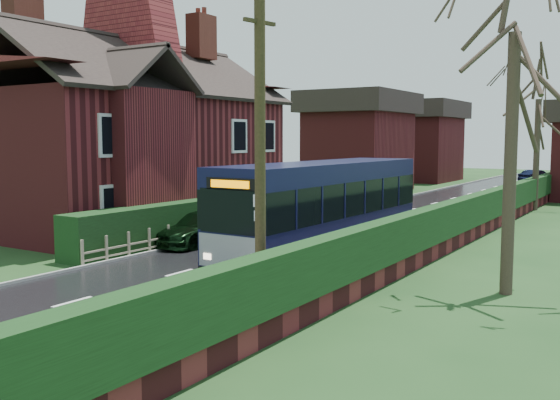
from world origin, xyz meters
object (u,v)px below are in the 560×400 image
Objects in this scene: car_green at (201,228)px; telegraph_pole at (260,161)px; bus_stop_sign at (260,229)px; bus at (323,209)px; car_silver at (249,224)px; brick_house at (132,132)px.

telegraph_pole is at bearing -42.56° from car_green.
bus_stop_sign reaches higher than car_green.
bus is at bearing 120.40° from telegraph_pole.
car_silver is 0.90× the size of car_green.
car_green is (-4.98, -0.70, -0.99)m from bus.
car_silver is at bearing 61.82° from car_green.
car_green is 0.61× the size of telegraph_pole.
brick_house is 3.36× the size of car_green.
bus is 5.13m from car_green.
telegraph_pole is at bearing -70.55° from bus.
car_green is at bearing 148.83° from telegraph_pole.
brick_house is 11.39m from bus.
bus_stop_sign is (12.38, -7.78, -2.59)m from brick_house.
bus is at bearing -8.50° from brick_house.
bus_stop_sign is (5.43, -7.26, 1.12)m from car_silver.
brick_house is 16.52m from telegraph_pole.
car_silver is (6.95, -0.52, -3.71)m from brick_house.
bus_stop_sign is at bearing -32.13° from brick_house.
telegraph_pole reaches higher than bus_stop_sign.
bus is at bearing 112.24° from bus_stop_sign.
bus_stop_sign is at bearing -39.61° from car_green.
car_silver is 0.55× the size of telegraph_pole.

